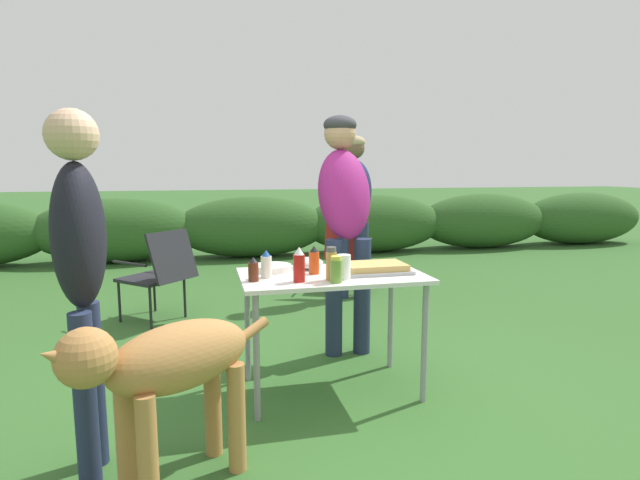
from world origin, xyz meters
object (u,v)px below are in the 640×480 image
at_px(hot_sauce_bottle, 314,260).
at_px(dog, 168,368).
at_px(standing_person_with_beanie, 344,204).
at_px(standing_person_in_dark_puffer, 80,257).
at_px(paper_cup_stack, 344,267).
at_px(folding_table, 332,286).
at_px(bbq_sauce_bottle, 253,270).
at_px(mayo_bottle, 266,265).
at_px(spice_jar, 331,264).
at_px(standing_person_in_navy_coat, 353,199).
at_px(relish_jar, 336,270).
at_px(camp_chair_green_behind_table, 348,250).
at_px(mixing_bowl, 308,263).
at_px(ketchup_bottle, 299,265).
at_px(plate_stack, 272,268).
at_px(food_tray, 375,268).
at_px(camp_chair_near_hedge, 160,271).

xyz_separation_m(hot_sauce_bottle, dog, (-0.81, -0.80, -0.28)).
relative_size(standing_person_with_beanie, standing_person_in_dark_puffer, 1.09).
bearing_deg(hot_sauce_bottle, paper_cup_stack, -52.52).
bearing_deg(folding_table, bbq_sauce_bottle, -169.54).
relative_size(paper_cup_stack, standing_person_in_dark_puffer, 0.09).
relative_size(mayo_bottle, spice_jar, 0.85).
distance_m(hot_sauce_bottle, standing_person_in_navy_coat, 2.30).
height_order(relish_jar, camp_chair_green_behind_table, relish_jar).
distance_m(mixing_bowl, ketchup_bottle, 0.38).
relative_size(folding_table, bbq_sauce_bottle, 7.98).
distance_m(plate_stack, mixing_bowl, 0.23).
height_order(folding_table, plate_stack, plate_stack).
xyz_separation_m(standing_person_in_navy_coat, dog, (-1.70, -2.91, -0.51)).
relative_size(food_tray, ketchup_bottle, 2.08).
bearing_deg(folding_table, standing_person_in_dark_puffer, -155.26).
height_order(mayo_bottle, bbq_sauce_bottle, mayo_bottle).
bearing_deg(standing_person_in_navy_coat, bbq_sauce_bottle, -116.75).
xyz_separation_m(folding_table, mixing_bowl, (-0.10, 0.19, 0.11)).
xyz_separation_m(spice_jar, camp_chair_green_behind_table, (0.87, 2.60, -0.37)).
height_order(relish_jar, bbq_sauce_bottle, relish_jar).
bearing_deg(dog, standing_person_in_dark_puffer, 28.34).
bearing_deg(folding_table, dog, -139.63).
bearing_deg(paper_cup_stack, bbq_sauce_bottle, 173.21).
bearing_deg(mayo_bottle, camp_chair_near_hedge, 113.16).
relative_size(folding_table, standing_person_in_navy_coat, 0.64).
height_order(folding_table, ketchup_bottle, ketchup_bottle).
bearing_deg(paper_cup_stack, ketchup_bottle, -177.15).
relative_size(plate_stack, camp_chair_near_hedge, 0.28).
bearing_deg(camp_chair_near_hedge, mayo_bottle, -113.56).
xyz_separation_m(mixing_bowl, mayo_bottle, (-0.29, -0.21, 0.04)).
height_order(plate_stack, spice_jar, spice_jar).
relative_size(standing_person_with_beanie, standing_person_in_navy_coat, 1.03).
relative_size(relish_jar, ketchup_bottle, 0.75).
xyz_separation_m(standing_person_in_dark_puffer, camp_chair_near_hedge, (0.12, 2.30, -0.53)).
bearing_deg(standing_person_with_beanie, paper_cup_stack, -105.36).
distance_m(mixing_bowl, standing_person_with_beanie, 0.72).
bearing_deg(plate_stack, standing_person_with_beanie, 40.88).
bearing_deg(relish_jar, hot_sauce_bottle, 104.88).
bearing_deg(ketchup_bottle, plate_stack, 107.31).
bearing_deg(hot_sauce_bottle, folding_table, -14.27).
height_order(hot_sauce_bottle, ketchup_bottle, ketchup_bottle).
height_order(food_tray, bbq_sauce_bottle, bbq_sauce_bottle).
distance_m(paper_cup_stack, standing_person_in_navy_coat, 2.42).
bearing_deg(relish_jar, paper_cup_stack, 50.04).
xyz_separation_m(food_tray, plate_stack, (-0.60, 0.19, -0.01)).
relative_size(spice_jar, camp_chair_near_hedge, 0.23).
xyz_separation_m(plate_stack, mayo_bottle, (-0.06, -0.19, 0.06)).
relative_size(relish_jar, camp_chair_green_behind_table, 0.18).
height_order(standing_person_in_navy_coat, camp_chair_green_behind_table, standing_person_in_navy_coat).
bearing_deg(standing_person_with_beanie, standing_person_in_dark_puffer, -139.40).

